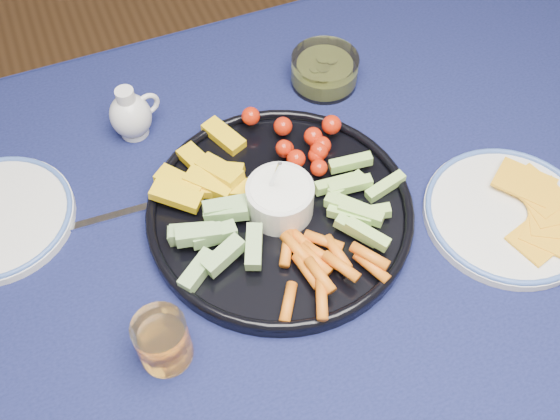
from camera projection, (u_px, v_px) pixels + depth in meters
name	position (u px, v px, depth m)	size (l,w,h in m)	color
dining_table	(291.00, 301.00, 0.91)	(1.67, 1.07, 0.75)	#4D2C19
crudite_platter	(279.00, 209.00, 0.87)	(0.38, 0.38, 0.12)	black
creamer_pitcher	(131.00, 115.00, 0.95)	(0.08, 0.06, 0.09)	silver
pickle_bowl	(324.00, 71.00, 1.03)	(0.11, 0.11, 0.05)	white
cheese_plate	(509.00, 213.00, 0.88)	(0.24, 0.24, 0.03)	silver
juice_tumbler	(164.00, 342.00, 0.74)	(0.07, 0.07, 0.08)	white
fork_left	(127.00, 212.00, 0.89)	(0.19, 0.03, 0.00)	silver
fork_right	(512.00, 223.00, 0.88)	(0.14, 0.11, 0.00)	silver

